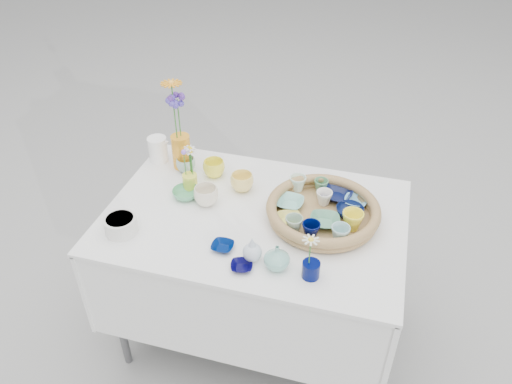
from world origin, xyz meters
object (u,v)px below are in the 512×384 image
(tall_vase_yellow, at_px, (181,152))
(wicker_tray, at_px, (323,212))
(display_table, at_px, (255,330))
(bud_vase_seafoam, at_px, (277,257))

(tall_vase_yellow, bearing_deg, wicker_tray, -16.57)
(display_table, distance_m, tall_vase_yellow, 0.99)
(bud_vase_seafoam, distance_m, tall_vase_yellow, 0.81)
(bud_vase_seafoam, bearing_deg, wicker_tray, 70.31)
(display_table, relative_size, tall_vase_yellow, 7.54)
(display_table, relative_size, bud_vase_seafoam, 12.46)
(display_table, distance_m, bud_vase_seafoam, 0.88)
(tall_vase_yellow, bearing_deg, bud_vase_seafoam, -42.03)
(wicker_tray, height_order, tall_vase_yellow, tall_vase_yellow)
(wicker_tray, relative_size, tall_vase_yellow, 2.84)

